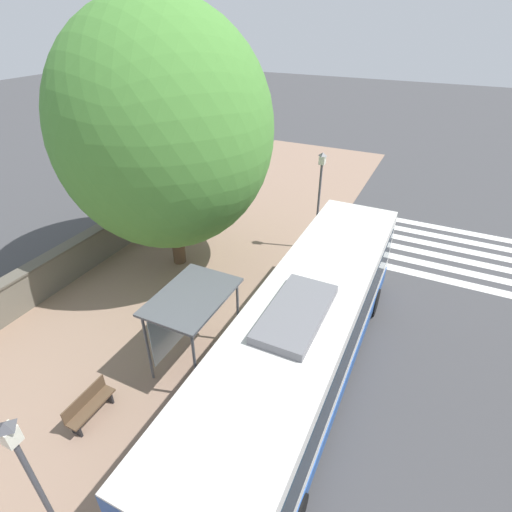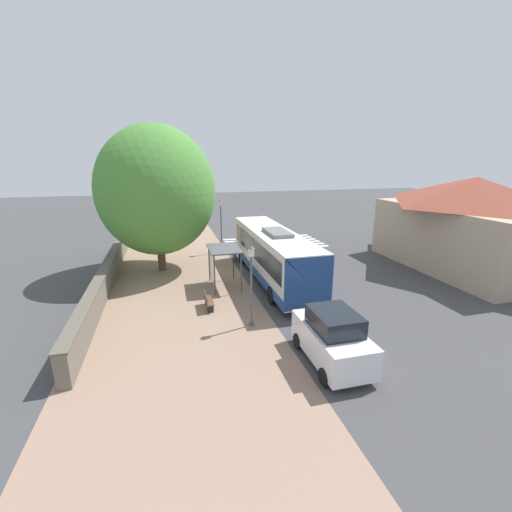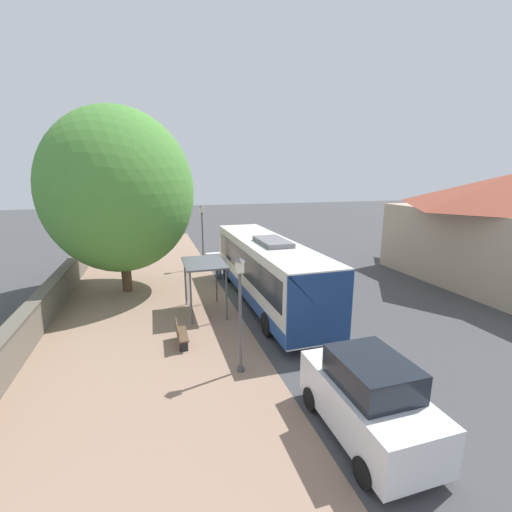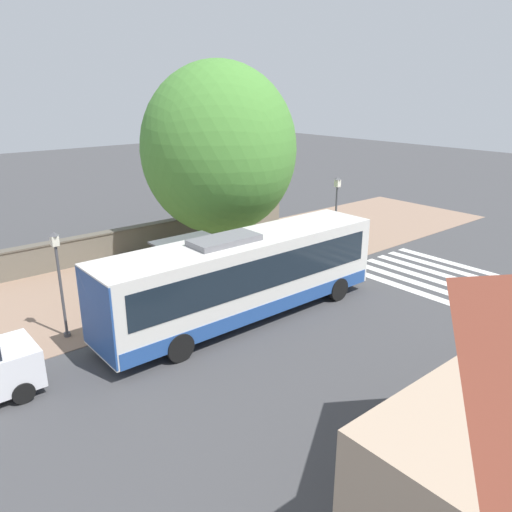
{
  "view_description": "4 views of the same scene",
  "coord_description": "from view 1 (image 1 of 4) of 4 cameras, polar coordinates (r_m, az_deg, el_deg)",
  "views": [
    {
      "loc": [
        4.01,
        -8.74,
        9.37
      ],
      "look_at": [
        -1.23,
        2.17,
        1.84
      ],
      "focal_mm": 28.0,
      "sensor_mm": 36.0,
      "label": 1
    },
    {
      "loc": [
        -4.71,
        -21.39,
        7.73
      ],
      "look_at": [
        0.77,
        -0.53,
        1.57
      ],
      "focal_mm": 24.0,
      "sensor_mm": 36.0,
      "label": 2
    },
    {
      "loc": [
        -3.67,
        -17.0,
        6.45
      ],
      "look_at": [
        1.45,
        -0.18,
        2.31
      ],
      "focal_mm": 24.0,
      "sensor_mm": 36.0,
      "label": 3
    },
    {
      "loc": [
        15.77,
        -12.11,
        8.61
      ],
      "look_at": [
        1.23,
        0.02,
        2.21
      ],
      "focal_mm": 35.0,
      "sensor_mm": 36.0,
      "label": 4
    }
  ],
  "objects": [
    {
      "name": "ground_plane",
      "position": [
        13.43,
        0.74,
        -12.37
      ],
      "size": [
        120.0,
        120.0,
        0.0
      ],
      "primitive_type": "plane",
      "color": "#424244",
      "rests_on": "ground"
    },
    {
      "name": "sidewalk_plaza",
      "position": [
        15.38,
        -14.76,
        -6.87
      ],
      "size": [
        9.0,
        44.0,
        0.02
      ],
      "color": "#937560",
      "rests_on": "ground"
    },
    {
      "name": "crosswalk_stripes",
      "position": [
        19.97,
        25.24,
        0.6
      ],
      "size": [
        9.0,
        5.25,
        0.01
      ],
      "color": "silver",
      "rests_on": "ground"
    },
    {
      "name": "stone_wall",
      "position": [
        17.57,
        -25.41,
        -0.96
      ],
      "size": [
        0.6,
        20.0,
        1.46
      ],
      "color": "#6B6356",
      "rests_on": "ground"
    },
    {
      "name": "bus",
      "position": [
        11.03,
        6.95,
        -11.68
      ],
      "size": [
        2.64,
        11.86,
        3.49
      ],
      "color": "silver",
      "rests_on": "ground"
    },
    {
      "name": "bus_shelter",
      "position": [
        11.74,
        -9.68,
        -6.91
      ],
      "size": [
        1.88,
        2.74,
        2.51
      ],
      "color": "#515459",
      "rests_on": "ground"
    },
    {
      "name": "pedestrian",
      "position": [
        15.58,
        7.29,
        -1.22
      ],
      "size": [
        0.34,
        0.22,
        1.59
      ],
      "color": "#2D3347",
      "rests_on": "ground"
    },
    {
      "name": "bench",
      "position": [
        12.05,
        -22.71,
        -19.11
      ],
      "size": [
        0.4,
        1.41,
        0.88
      ],
      "color": "brown",
      "rests_on": "ground"
    },
    {
      "name": "street_lamp_near",
      "position": [
        17.32,
        9.02,
        8.64
      ],
      "size": [
        0.28,
        0.28,
        4.47
      ],
      "color": "#4C4C51",
      "rests_on": "ground"
    },
    {
      "name": "street_lamp_far",
      "position": [
        8.88,
        -29.15,
        -26.18
      ],
      "size": [
        0.28,
        0.28,
        3.97
      ],
      "color": "#4C4C51",
      "rests_on": "ground"
    },
    {
      "name": "shade_tree",
      "position": [
        15.43,
        -12.92,
        17.07
      ],
      "size": [
        7.93,
        7.93,
        9.99
      ],
      "color": "brown",
      "rests_on": "ground"
    }
  ]
}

